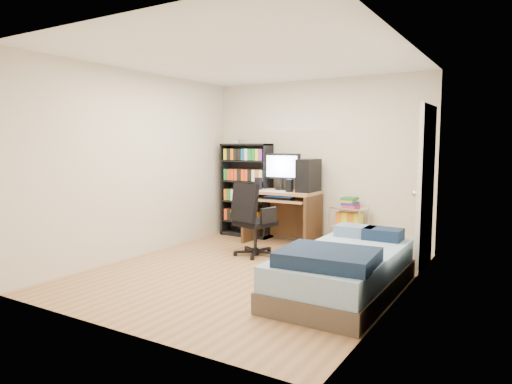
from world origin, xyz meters
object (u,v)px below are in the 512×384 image
Objects in this scene: bed at (343,270)px; media_shelf at (246,189)px; computer_desk at (290,196)px; office_chair at (253,233)px.

media_shelf is at bearing 140.66° from bed.
computer_desk is (0.89, -0.17, -0.04)m from media_shelf.
office_chair is at bearing -95.55° from computer_desk.
office_chair is at bearing -53.74° from media_shelf.
media_shelf is 3.19m from bed.
computer_desk is at bearing -10.89° from media_shelf.
media_shelf is 0.80× the size of bed.
computer_desk is at bearing 130.19° from bed.
office_chair is (0.80, -1.10, -0.47)m from media_shelf.
bed is at bearing -49.81° from computer_desk.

